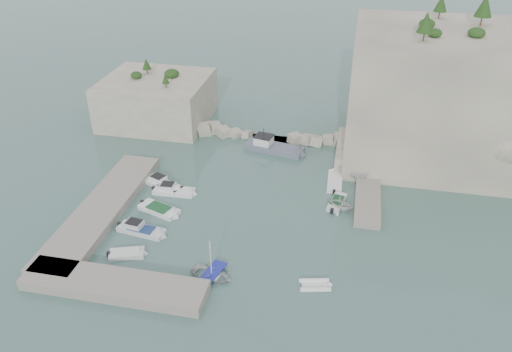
% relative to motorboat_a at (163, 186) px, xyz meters
% --- Properties ---
extents(ground, '(400.00, 400.00, 0.00)m').
position_rel_motorboat_a_xyz_m(ground, '(12.07, -5.95, 0.00)').
color(ground, '#4A6F68').
rests_on(ground, ground).
extents(cliff_east, '(26.00, 22.00, 17.00)m').
position_rel_motorboat_a_xyz_m(cliff_east, '(35.07, 17.05, 8.50)').
color(cliff_east, beige).
rests_on(cliff_east, ground).
extents(cliff_terrace, '(8.00, 10.00, 2.50)m').
position_rel_motorboat_a_xyz_m(cliff_terrace, '(25.07, 12.05, 1.25)').
color(cliff_terrace, beige).
rests_on(cliff_terrace, ground).
extents(outcrop_west, '(16.00, 14.00, 7.00)m').
position_rel_motorboat_a_xyz_m(outcrop_west, '(-7.93, 19.05, 3.50)').
color(outcrop_west, beige).
rests_on(outcrop_west, ground).
extents(quay_west, '(5.00, 24.00, 1.10)m').
position_rel_motorboat_a_xyz_m(quay_west, '(-4.93, -6.95, 0.55)').
color(quay_west, '#9E9689').
rests_on(quay_west, ground).
extents(quay_south, '(18.00, 4.00, 1.10)m').
position_rel_motorboat_a_xyz_m(quay_south, '(2.07, -18.45, 0.55)').
color(quay_south, '#9E9689').
rests_on(quay_south, ground).
extents(ledge_east, '(3.00, 16.00, 0.80)m').
position_rel_motorboat_a_xyz_m(ledge_east, '(25.57, 4.05, 0.40)').
color(ledge_east, '#9E9689').
rests_on(ledge_east, ground).
extents(breakwater, '(28.00, 3.00, 1.40)m').
position_rel_motorboat_a_xyz_m(breakwater, '(11.07, 16.05, 0.70)').
color(breakwater, beige).
rests_on(breakwater, ground).
extents(motorboat_a, '(6.27, 4.05, 1.40)m').
position_rel_motorboat_a_xyz_m(motorboat_a, '(0.00, 0.00, 0.00)').
color(motorboat_a, white).
rests_on(motorboat_a, ground).
extents(motorboat_b, '(5.71, 2.07, 1.40)m').
position_rel_motorboat_a_xyz_m(motorboat_b, '(1.88, -1.20, 0.00)').
color(motorboat_b, white).
rests_on(motorboat_b, ground).
extents(motorboat_c, '(5.84, 3.70, 0.70)m').
position_rel_motorboat_a_xyz_m(motorboat_c, '(1.49, -5.33, 0.00)').
color(motorboat_c, white).
rests_on(motorboat_c, ground).
extents(motorboat_d, '(6.13, 2.58, 1.40)m').
position_rel_motorboat_a_xyz_m(motorboat_d, '(1.06, -9.56, 0.00)').
color(motorboat_d, silver).
rests_on(motorboat_d, ground).
extents(motorboat_e, '(4.21, 2.74, 0.70)m').
position_rel_motorboat_a_xyz_m(motorboat_e, '(1.14, -13.62, 0.00)').
color(motorboat_e, silver).
rests_on(motorboat_e, ground).
extents(rowboat, '(4.92, 4.06, 0.88)m').
position_rel_motorboat_a_xyz_m(rowboat, '(10.69, -14.94, 0.00)').
color(rowboat, silver).
rests_on(rowboat, ground).
extents(inflatable_dinghy, '(3.47, 2.23, 0.44)m').
position_rel_motorboat_a_xyz_m(inflatable_dinghy, '(20.80, -14.21, 0.00)').
color(inflatable_dinghy, white).
rests_on(inflatable_dinghy, ground).
extents(tender_east_a, '(4.21, 3.94, 1.78)m').
position_rel_motorboat_a_xyz_m(tender_east_a, '(22.43, -0.55, 0.00)').
color(tender_east_a, silver).
rests_on(tender_east_a, ground).
extents(tender_east_b, '(2.44, 4.67, 0.70)m').
position_rel_motorboat_a_xyz_m(tender_east_b, '(21.97, 0.44, 0.00)').
color(tender_east_b, silver).
rests_on(tender_east_b, ground).
extents(tender_east_c, '(2.02, 5.72, 0.70)m').
position_rel_motorboat_a_xyz_m(tender_east_c, '(21.38, 5.22, 0.00)').
color(tender_east_c, white).
rests_on(tender_east_c, ground).
extents(tender_east_d, '(5.14, 3.77, 1.87)m').
position_rel_motorboat_a_xyz_m(tender_east_d, '(23.37, 6.97, 0.00)').
color(tender_east_d, silver).
rests_on(tender_east_d, ground).
extents(work_boat, '(9.58, 4.56, 2.20)m').
position_rel_motorboat_a_xyz_m(work_boat, '(12.24, 12.36, 0.00)').
color(work_boat, slate).
rests_on(work_boat, ground).
extents(rowboat_mast, '(0.10, 0.10, 4.20)m').
position_rel_motorboat_a_xyz_m(rowboat_mast, '(10.69, -14.94, 2.54)').
color(rowboat_mast, white).
rests_on(rowboat_mast, rowboat).
extents(vegetation, '(53.48, 13.88, 13.40)m').
position_rel_motorboat_a_xyz_m(vegetation, '(29.91, 18.45, 17.93)').
color(vegetation, '#1E4219').
rests_on(vegetation, ground).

